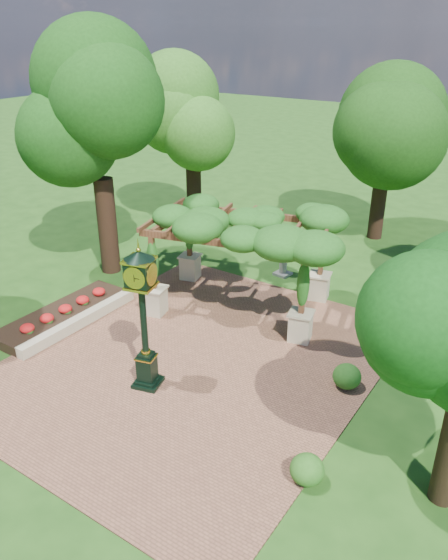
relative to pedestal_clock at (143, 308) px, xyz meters
The scene contains 13 objects.
ground 2.69m from the pedestal_clock, 59.42° to the left, with size 120.00×120.00×0.00m, color #1E4714.
brick_plaza 3.11m from the pedestal_clock, 75.66° to the left, with size 10.00×12.00×0.04m, color brown.
border_wall 4.93m from the pedestal_clock, 163.07° to the left, with size 0.35×5.00×0.40m, color #C6B793.
flower_bed 5.71m from the pedestal_clock, 165.96° to the left, with size 1.50×5.00×0.36m, color red.
pedestal_clock is the anchor object (origin of this frame).
pergola 5.61m from the pedestal_clock, 94.29° to the left, with size 6.82×5.14×3.84m.
sundial 9.14m from the pedestal_clock, 92.53° to the left, with size 0.69×0.69×1.10m.
shrub_front 5.88m from the pedestal_clock, ahead, with size 0.79×0.79×0.71m, color #285B1A.
shrub_mid 6.07m from the pedestal_clock, 32.48° to the left, with size 0.81×0.81×0.73m, color #215217.
shrub_back 8.48m from the pedestal_clock, 56.39° to the left, with size 0.70×0.70×0.63m, color #2A5E1B.
tree_west_near 9.56m from the pedestal_clock, 141.44° to the left, with size 4.33×4.33×10.20m.
tree_west_far 13.89m from the pedestal_clock, 120.91° to the left, with size 3.93×3.93×8.36m.
tree_north 15.52m from the pedestal_clock, 85.42° to the left, with size 4.58×4.58×7.41m.
Camera 1 is at (8.56, -10.27, 9.48)m, focal length 35.00 mm.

